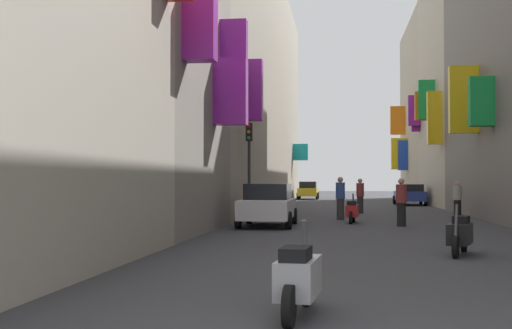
{
  "coord_description": "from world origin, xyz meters",
  "views": [
    {
      "loc": [
        -0.84,
        -4.15,
        1.63
      ],
      "look_at": [
        -5.59,
        32.19,
        2.56
      ],
      "focal_mm": 45.32,
      "sensor_mm": 36.0,
      "label": 1
    }
  ],
  "objects_px": {
    "scooter_white": "(341,196)",
    "pedestrian_near_left": "(401,202)",
    "scooter_red": "(352,211)",
    "parked_car_blue": "(410,194)",
    "scooter_black": "(460,234)",
    "parked_car_yellow": "(308,190)",
    "parked_car_white": "(268,204)",
    "scooter_silver": "(298,278)",
    "pedestrian_crossing": "(457,199)",
    "traffic_light_near_corner": "(249,154)",
    "pedestrian_mid_street": "(360,196)",
    "pedestrian_near_right": "(340,198)"
  },
  "relations": [
    {
      "from": "parked_car_yellow",
      "to": "parked_car_white",
      "type": "height_order",
      "value": "parked_car_yellow"
    },
    {
      "from": "parked_car_blue",
      "to": "pedestrian_near_left",
      "type": "relative_size",
      "value": 2.34
    },
    {
      "from": "scooter_black",
      "to": "pedestrian_near_left",
      "type": "bearing_deg",
      "value": 92.74
    },
    {
      "from": "parked_car_blue",
      "to": "scooter_white",
      "type": "bearing_deg",
      "value": 138.11
    },
    {
      "from": "parked_car_white",
      "to": "parked_car_blue",
      "type": "xyz_separation_m",
      "value": [
        7.2,
        21.28,
        -0.05
      ]
    },
    {
      "from": "parked_car_yellow",
      "to": "scooter_silver",
      "type": "bearing_deg",
      "value": -87.32
    },
    {
      "from": "parked_car_blue",
      "to": "scooter_red",
      "type": "height_order",
      "value": "parked_car_blue"
    },
    {
      "from": "parked_car_blue",
      "to": "scooter_black",
      "type": "height_order",
      "value": "parked_car_blue"
    },
    {
      "from": "parked_car_yellow",
      "to": "pedestrian_crossing",
      "type": "distance_m",
      "value": 29.12
    },
    {
      "from": "parked_car_yellow",
      "to": "scooter_red",
      "type": "distance_m",
      "value": 32.39
    },
    {
      "from": "pedestrian_crossing",
      "to": "pedestrian_near_left",
      "type": "height_order",
      "value": "pedestrian_near_left"
    },
    {
      "from": "pedestrian_near_left",
      "to": "traffic_light_near_corner",
      "type": "relative_size",
      "value": 0.43
    },
    {
      "from": "scooter_white",
      "to": "pedestrian_near_left",
      "type": "relative_size",
      "value": 1.02
    },
    {
      "from": "parked_car_white",
      "to": "pedestrian_crossing",
      "type": "bearing_deg",
      "value": 39.5
    },
    {
      "from": "parked_car_white",
      "to": "pedestrian_crossing",
      "type": "xyz_separation_m",
      "value": [
        7.71,
        6.35,
        0.01
      ]
    },
    {
      "from": "parked_car_white",
      "to": "scooter_red",
      "type": "bearing_deg",
      "value": 35.28
    },
    {
      "from": "scooter_white",
      "to": "traffic_light_near_corner",
      "type": "bearing_deg",
      "value": -99.96
    },
    {
      "from": "pedestrian_near_right",
      "to": "traffic_light_near_corner",
      "type": "distance_m",
      "value": 4.26
    },
    {
      "from": "scooter_black",
      "to": "traffic_light_near_corner",
      "type": "xyz_separation_m",
      "value": [
        -6.37,
        12.01,
        2.3
      ]
    },
    {
      "from": "parked_car_yellow",
      "to": "traffic_light_near_corner",
      "type": "relative_size",
      "value": 1.08
    },
    {
      "from": "scooter_white",
      "to": "traffic_light_near_corner",
      "type": "xyz_separation_m",
      "value": [
        -3.83,
        -21.79,
        2.3
      ]
    },
    {
      "from": "scooter_white",
      "to": "pedestrian_mid_street",
      "type": "xyz_separation_m",
      "value": [
        0.93,
        -15.72,
        0.41
      ]
    },
    {
      "from": "parked_car_yellow",
      "to": "pedestrian_near_right",
      "type": "bearing_deg",
      "value": -84.62
    },
    {
      "from": "scooter_black",
      "to": "pedestrian_crossing",
      "type": "relative_size",
      "value": 1.08
    },
    {
      "from": "parked_car_blue",
      "to": "pedestrian_near_right",
      "type": "bearing_deg",
      "value": -105.18
    },
    {
      "from": "pedestrian_crossing",
      "to": "pedestrian_near_right",
      "type": "height_order",
      "value": "pedestrian_near_right"
    },
    {
      "from": "scooter_red",
      "to": "pedestrian_near_right",
      "type": "distance_m",
      "value": 2.21
    },
    {
      "from": "scooter_red",
      "to": "traffic_light_near_corner",
      "type": "distance_m",
      "value": 5.02
    },
    {
      "from": "scooter_red",
      "to": "parked_car_white",
      "type": "bearing_deg",
      "value": -144.72
    },
    {
      "from": "parked_car_yellow",
      "to": "pedestrian_near_right",
      "type": "relative_size",
      "value": 2.42
    },
    {
      "from": "scooter_black",
      "to": "pedestrian_near_left",
      "type": "distance_m",
      "value": 8.99
    },
    {
      "from": "scooter_red",
      "to": "pedestrian_near_right",
      "type": "relative_size",
      "value": 0.98
    },
    {
      "from": "parked_car_white",
      "to": "scooter_black",
      "type": "relative_size",
      "value": 2.34
    },
    {
      "from": "parked_car_white",
      "to": "scooter_silver",
      "type": "height_order",
      "value": "parked_car_white"
    },
    {
      "from": "parked_car_yellow",
      "to": "pedestrian_near_right",
      "type": "distance_m",
      "value": 30.23
    },
    {
      "from": "parked_car_white",
      "to": "pedestrian_crossing",
      "type": "height_order",
      "value": "pedestrian_crossing"
    },
    {
      "from": "scooter_white",
      "to": "scooter_silver",
      "type": "bearing_deg",
      "value": -90.79
    },
    {
      "from": "traffic_light_near_corner",
      "to": "scooter_red",
      "type": "bearing_deg",
      "value": -18.86
    },
    {
      "from": "parked_car_yellow",
      "to": "scooter_black",
      "type": "height_order",
      "value": "parked_car_yellow"
    },
    {
      "from": "scooter_red",
      "to": "scooter_white",
      "type": "distance_m",
      "value": 23.24
    },
    {
      "from": "scooter_silver",
      "to": "parked_car_yellow",
      "type": "bearing_deg",
      "value": 92.68
    },
    {
      "from": "pedestrian_crossing",
      "to": "pedestrian_near_right",
      "type": "distance_m",
      "value": 5.54
    },
    {
      "from": "pedestrian_near_left",
      "to": "pedestrian_near_right",
      "type": "distance_m",
      "value": 4.3
    },
    {
      "from": "parked_car_blue",
      "to": "pedestrian_near_right",
      "type": "height_order",
      "value": "pedestrian_near_right"
    },
    {
      "from": "parked_car_white",
      "to": "traffic_light_near_corner",
      "type": "relative_size",
      "value": 1.02
    },
    {
      "from": "scooter_silver",
      "to": "pedestrian_crossing",
      "type": "bearing_deg",
      "value": 75.39
    },
    {
      "from": "parked_car_white",
      "to": "pedestrian_mid_street",
      "type": "distance_m",
      "value": 10.29
    },
    {
      "from": "scooter_silver",
      "to": "scooter_red",
      "type": "bearing_deg",
      "value": 86.86
    },
    {
      "from": "parked_car_yellow",
      "to": "pedestrian_near_right",
      "type": "height_order",
      "value": "pedestrian_near_right"
    },
    {
      "from": "parked_car_white",
      "to": "parked_car_blue",
      "type": "distance_m",
      "value": 22.47
    }
  ]
}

